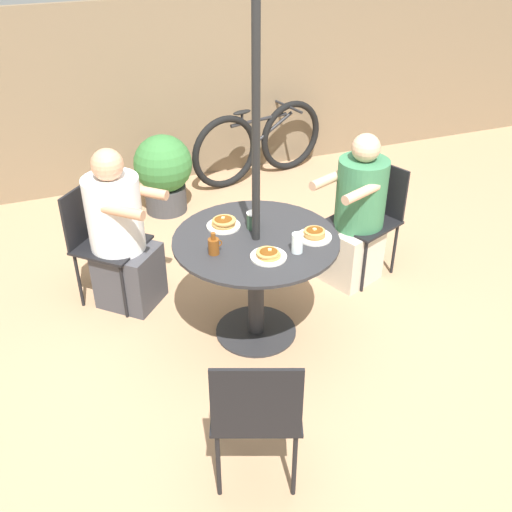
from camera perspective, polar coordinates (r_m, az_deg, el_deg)
The scene contains 17 objects.
ground_plane at distance 4.15m, azimuth 0.00°, elevation -7.19°, with size 12.00×12.00×0.00m, color tan.
back_fence at distance 6.05m, azimuth -9.40°, elevation 14.88°, with size 10.00×0.06×1.76m, color #7A664C.
patio_table at distance 3.83m, azimuth 0.00°, elevation -0.74°, with size 1.05×1.05×0.74m.
umbrella_pole at distance 3.50m, azimuth 0.00°, elevation 8.80°, with size 0.05×0.05×2.49m, color black.
patio_chair_north at distance 4.63m, azimuth 10.89°, elevation 4.14°, with size 0.57×0.57×0.86m.
diner_north at distance 4.49m, azimuth 9.56°, elevation 3.70°, with size 0.61×0.52×1.16m.
patio_chair_east at distance 4.37m, azimuth -14.60°, elevation 1.84°, with size 0.62×0.62×0.86m.
diner_east at distance 4.26m, azimuth -12.75°, elevation 1.74°, with size 0.60×0.59×1.18m.
patio_chair_south at distance 2.94m, azimuth 0.04°, elevation -14.22°, with size 0.56×0.56×0.86m.
pancake_plate_a at distance 3.85m, azimuth -3.11°, elevation 3.11°, with size 0.22×0.22×0.07m.
pancake_plate_b at distance 3.53m, azimuth 1.19°, elevation 0.09°, with size 0.22×0.22×0.05m.
pancake_plate_c at distance 3.74m, azimuth 5.59°, elevation 2.05°, with size 0.22×0.22×0.07m.
syrup_bottle at distance 3.56m, azimuth -4.04°, elevation 1.00°, with size 0.09×0.07×0.14m.
coffee_cup at distance 3.81m, azimuth -0.26°, elevation 3.42°, with size 0.09×0.09×0.11m.
drinking_glass_a at distance 3.57m, azimuth 3.96°, elevation 1.24°, with size 0.07×0.07×0.12m, color silver.
bicycle at distance 6.17m, azimuth 0.30°, elevation 10.71°, with size 1.52×0.51×0.76m.
potted_shrub at distance 5.55m, azimuth -8.80°, elevation 8.03°, with size 0.53×0.53×0.73m.
Camera 1 is at (-1.15, -3.00, 2.63)m, focal length 42.00 mm.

